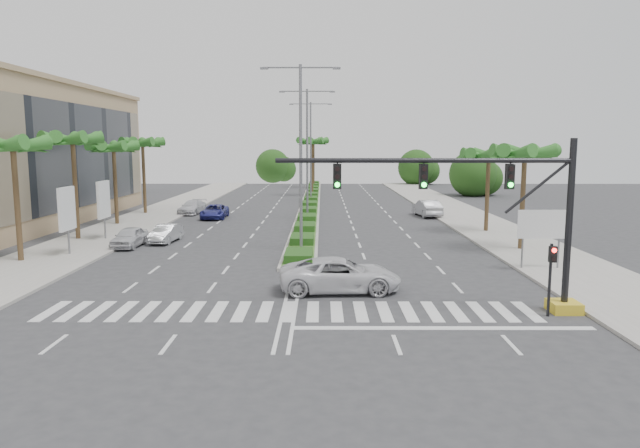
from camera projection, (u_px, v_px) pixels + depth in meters
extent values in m
plane|color=#333335|center=(289.00, 312.00, 23.86)|extent=(160.00, 160.00, 0.00)
cube|color=gray|center=(502.00, 235.00, 43.61)|extent=(6.00, 120.00, 0.15)
cube|color=gray|center=(106.00, 235.00, 43.72)|extent=(6.00, 120.00, 0.15)
cube|color=gray|center=(311.00, 202.00, 68.43)|extent=(2.20, 75.00, 0.20)
cube|color=#29571E|center=(311.00, 201.00, 68.41)|extent=(1.80, 75.00, 0.04)
cube|color=tan|center=(4.00, 156.00, 48.90)|extent=(12.00, 36.00, 12.00)
cube|color=gold|center=(564.00, 307.00, 23.79)|extent=(1.20, 1.20, 0.45)
cylinder|color=black|center=(569.00, 224.00, 23.31)|extent=(0.28, 0.28, 7.00)
cylinder|color=black|center=(424.00, 161.00, 22.98)|extent=(12.00, 0.20, 0.20)
cylinder|color=black|center=(537.00, 188.00, 23.11)|extent=(2.53, 0.12, 2.15)
cube|color=black|center=(510.00, 177.00, 23.06)|extent=(0.32, 0.24, 1.00)
cylinder|color=#19E533|center=(511.00, 185.00, 22.96)|extent=(0.20, 0.06, 0.20)
cube|color=black|center=(424.00, 177.00, 23.07)|extent=(0.32, 0.24, 1.00)
cylinder|color=#19E533|center=(424.00, 185.00, 22.97)|extent=(0.20, 0.06, 0.20)
cube|color=black|center=(337.00, 177.00, 23.08)|extent=(0.32, 0.24, 1.00)
cylinder|color=#19E533|center=(337.00, 185.00, 22.99)|extent=(0.20, 0.06, 0.20)
cylinder|color=black|center=(550.00, 280.00, 23.02)|extent=(0.12, 0.12, 3.00)
cube|color=black|center=(553.00, 254.00, 22.72)|extent=(0.28, 0.22, 0.65)
cylinder|color=red|center=(554.00, 250.00, 22.57)|extent=(0.18, 0.05, 0.18)
cylinder|color=slate|center=(523.00, 246.00, 31.55)|extent=(0.10, 0.10, 2.80)
cylinder|color=slate|center=(559.00, 246.00, 31.54)|extent=(0.10, 0.10, 2.80)
cube|color=#0C6638|center=(542.00, 224.00, 31.38)|extent=(2.60, 0.08, 1.50)
cube|color=white|center=(542.00, 224.00, 31.33)|extent=(2.70, 0.02, 1.60)
cylinder|color=slate|center=(68.00, 234.00, 35.61)|extent=(0.12, 0.12, 2.80)
cube|color=white|center=(67.00, 209.00, 35.40)|extent=(0.18, 2.10, 2.70)
cube|color=#D8594C|center=(67.00, 209.00, 35.40)|extent=(0.12, 2.00, 2.60)
cylinder|color=slate|center=(105.00, 221.00, 41.56)|extent=(0.12, 0.12, 2.80)
cube|color=white|center=(104.00, 200.00, 41.34)|extent=(0.18, 2.10, 2.70)
cube|color=#D8594C|center=(104.00, 200.00, 41.34)|extent=(0.12, 2.00, 2.60)
cylinder|color=brown|center=(17.00, 204.00, 33.35)|extent=(0.32, 0.32, 7.00)
sphere|color=brown|center=(13.00, 145.00, 32.89)|extent=(0.70, 0.70, 0.70)
cone|color=#216824|center=(32.00, 147.00, 32.90)|extent=(0.90, 3.62, 1.50)
cone|color=#216824|center=(32.00, 147.00, 33.75)|extent=(3.39, 2.96, 1.50)
cone|color=#216824|center=(18.00, 147.00, 33.96)|extent=(3.73, 1.68, 1.50)
cone|color=#216824|center=(0.00, 147.00, 33.38)|extent=(2.38, 3.65, 1.50)
cone|color=#216824|center=(17.00, 147.00, 32.05)|extent=(3.39, 2.96, 1.50)
cylinder|color=brown|center=(75.00, 190.00, 41.25)|extent=(0.32, 0.32, 7.40)
sphere|color=brown|center=(73.00, 140.00, 40.76)|extent=(0.70, 0.70, 0.70)
cone|color=#216824|center=(88.00, 141.00, 40.77)|extent=(0.90, 3.62, 1.50)
cone|color=#216824|center=(87.00, 141.00, 41.62)|extent=(3.39, 2.96, 1.50)
cone|color=#216824|center=(76.00, 141.00, 41.83)|extent=(3.73, 1.68, 1.50)
cone|color=#216824|center=(62.00, 141.00, 41.25)|extent=(2.38, 3.65, 1.50)
cone|color=#216824|center=(56.00, 141.00, 40.30)|extent=(2.38, 3.65, 1.50)
cone|color=#216824|center=(62.00, 141.00, 39.71)|extent=(3.73, 1.68, 1.50)
cone|color=#216824|center=(77.00, 141.00, 39.92)|extent=(3.39, 2.96, 1.50)
cylinder|color=brown|center=(115.00, 186.00, 49.22)|extent=(0.32, 0.32, 6.80)
sphere|color=brown|center=(114.00, 148.00, 48.76)|extent=(0.70, 0.70, 0.70)
cone|color=#216824|center=(126.00, 149.00, 48.77)|extent=(0.90, 3.62, 1.50)
cone|color=#216824|center=(125.00, 149.00, 49.63)|extent=(3.39, 2.96, 1.50)
cone|color=#216824|center=(115.00, 149.00, 49.84)|extent=(3.73, 1.68, 1.50)
cone|color=#216824|center=(104.00, 149.00, 49.25)|extent=(2.38, 3.65, 1.50)
cone|color=#216824|center=(100.00, 149.00, 48.31)|extent=(2.38, 3.65, 1.50)
cone|color=#216824|center=(106.00, 149.00, 47.72)|extent=(3.73, 1.68, 1.50)
cone|color=#216824|center=(118.00, 149.00, 47.92)|extent=(3.39, 2.96, 1.50)
cylinder|color=brown|center=(144.00, 179.00, 57.11)|extent=(0.32, 0.32, 7.20)
sphere|color=brown|center=(143.00, 143.00, 56.63)|extent=(0.70, 0.70, 0.70)
cone|color=#216824|center=(154.00, 144.00, 56.64)|extent=(0.90, 3.62, 1.50)
cone|color=#216824|center=(152.00, 144.00, 57.50)|extent=(3.39, 2.96, 1.50)
cone|color=#216824|center=(143.00, 144.00, 57.71)|extent=(3.73, 1.68, 1.50)
cone|color=#216824|center=(134.00, 144.00, 57.12)|extent=(2.38, 3.65, 1.50)
cone|color=#216824|center=(131.00, 144.00, 56.18)|extent=(2.38, 3.65, 1.50)
cone|color=#216824|center=(137.00, 144.00, 55.58)|extent=(3.73, 1.68, 1.50)
cone|color=#216824|center=(147.00, 144.00, 55.79)|extent=(3.39, 2.96, 1.50)
cylinder|color=brown|center=(523.00, 202.00, 37.23)|extent=(0.32, 0.32, 6.50)
sphere|color=brown|center=(525.00, 153.00, 36.80)|extent=(0.70, 0.70, 0.70)
cone|color=#216824|center=(542.00, 155.00, 36.81)|extent=(0.90, 3.62, 1.50)
cone|color=#216824|center=(531.00, 155.00, 37.66)|extent=(3.39, 2.96, 1.50)
cone|color=#216824|center=(515.00, 155.00, 37.88)|extent=(3.73, 1.68, 1.50)
cone|color=#216824|center=(507.00, 155.00, 37.29)|extent=(2.38, 3.65, 1.50)
cone|color=#216824|center=(512.00, 155.00, 36.34)|extent=(2.38, 3.65, 1.50)
cone|color=#216824|center=(527.00, 155.00, 35.75)|extent=(3.73, 1.68, 1.50)
cone|color=#216824|center=(540.00, 155.00, 35.96)|extent=(3.39, 2.96, 1.50)
cylinder|color=brown|center=(487.00, 194.00, 45.18)|extent=(0.32, 0.32, 6.20)
sphere|color=brown|center=(489.00, 156.00, 44.76)|extent=(0.70, 0.70, 0.70)
cone|color=#216824|center=(503.00, 157.00, 44.77)|extent=(0.90, 3.62, 1.50)
cone|color=#216824|center=(494.00, 157.00, 45.63)|extent=(3.39, 2.96, 1.50)
cone|color=#216824|center=(482.00, 157.00, 45.84)|extent=(3.73, 1.68, 1.50)
cone|color=#216824|center=(475.00, 157.00, 45.25)|extent=(2.38, 3.65, 1.50)
cone|color=#216824|center=(478.00, 157.00, 44.31)|extent=(2.38, 3.65, 1.50)
cone|color=#216824|center=(490.00, 157.00, 43.72)|extent=(3.73, 1.68, 1.50)
cone|color=#216824|center=(501.00, 157.00, 43.92)|extent=(3.39, 2.96, 1.50)
cylinder|color=brown|center=(312.00, 169.00, 77.83)|extent=(0.32, 0.32, 7.50)
sphere|color=brown|center=(312.00, 142.00, 77.33)|extent=(0.70, 0.70, 0.70)
cone|color=#216824|center=(320.00, 142.00, 77.34)|extent=(0.90, 3.62, 1.50)
cone|color=#216824|center=(317.00, 142.00, 78.19)|extent=(3.39, 2.96, 1.50)
cone|color=#216824|center=(310.00, 142.00, 78.41)|extent=(3.73, 1.68, 1.50)
cone|color=#216824|center=(305.00, 142.00, 77.82)|extent=(2.38, 3.65, 1.50)
cone|color=#216824|center=(305.00, 142.00, 76.87)|extent=(2.38, 3.65, 1.50)
cone|color=#216824|center=(310.00, 142.00, 76.28)|extent=(3.73, 1.68, 1.50)
cone|color=#216824|center=(317.00, 142.00, 76.49)|extent=(3.39, 2.96, 1.50)
cylinder|color=brown|center=(314.00, 165.00, 92.69)|extent=(0.32, 0.32, 7.50)
sphere|color=brown|center=(314.00, 142.00, 92.19)|extent=(0.70, 0.70, 0.70)
cone|color=#216824|center=(320.00, 143.00, 92.20)|extent=(0.90, 3.62, 1.50)
cone|color=#216824|center=(318.00, 143.00, 93.05)|extent=(3.39, 2.96, 1.50)
cone|color=#216824|center=(312.00, 143.00, 93.26)|extent=(3.73, 1.68, 1.50)
cone|color=#216824|center=(308.00, 143.00, 92.68)|extent=(2.38, 3.65, 1.50)
cone|color=#216824|center=(307.00, 143.00, 91.73)|extent=(2.38, 3.65, 1.50)
cone|color=#216824|center=(312.00, 143.00, 91.14)|extent=(3.73, 1.68, 1.50)
cone|color=#216824|center=(318.00, 143.00, 91.35)|extent=(3.39, 2.96, 1.50)
cylinder|color=slate|center=(301.00, 159.00, 36.91)|extent=(0.20, 0.20, 12.00)
cylinder|color=slate|center=(281.00, 67.00, 36.12)|extent=(2.40, 0.10, 0.10)
cylinder|color=slate|center=(319.00, 67.00, 36.11)|extent=(2.40, 0.10, 0.10)
cube|color=slate|center=(264.00, 68.00, 36.13)|extent=(0.50, 0.25, 0.12)
cube|color=slate|center=(337.00, 68.00, 36.11)|extent=(0.50, 0.25, 0.12)
cylinder|color=slate|center=(307.00, 155.00, 52.76)|extent=(0.20, 0.20, 12.00)
cylinder|color=slate|center=(294.00, 91.00, 51.97)|extent=(2.40, 0.10, 0.10)
cylinder|color=slate|center=(320.00, 91.00, 51.96)|extent=(2.40, 0.10, 0.10)
cube|color=slate|center=(282.00, 92.00, 51.98)|extent=(0.50, 0.25, 0.12)
cube|color=slate|center=(332.00, 92.00, 51.96)|extent=(0.50, 0.25, 0.12)
cylinder|color=slate|center=(311.00, 153.00, 68.61)|extent=(0.20, 0.20, 12.00)
cylinder|color=slate|center=(301.00, 104.00, 67.82)|extent=(2.40, 0.10, 0.10)
cylinder|color=slate|center=(321.00, 104.00, 67.81)|extent=(2.40, 0.10, 0.10)
cube|color=slate|center=(291.00, 104.00, 67.83)|extent=(0.50, 0.25, 0.12)
cube|color=slate|center=(330.00, 104.00, 67.81)|extent=(0.50, 0.25, 0.12)
imported|color=silver|center=(129.00, 237.00, 38.94)|extent=(1.74, 4.07, 1.37)
imported|color=#B5B6BA|center=(166.00, 233.00, 40.84)|extent=(1.73, 3.97, 1.27)
imported|color=navy|center=(215.00, 212.00, 54.14)|extent=(2.26, 4.79, 1.32)
imported|color=silver|center=(192.00, 207.00, 57.76)|extent=(2.46, 4.84, 1.35)
imported|color=silver|center=(340.00, 275.00, 27.08)|extent=(5.89, 2.94, 1.60)
imported|color=#A3A3A7|center=(427.00, 208.00, 55.66)|extent=(2.34, 5.11, 1.62)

